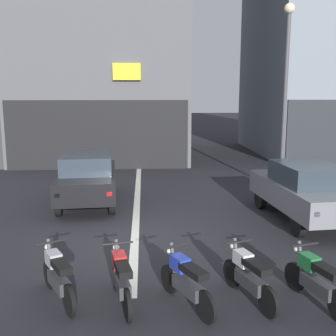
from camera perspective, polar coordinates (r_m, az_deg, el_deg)
The scene contains 10 objects.
ground_plane at distance 10.40m, azimuth -4.59°, elevation -9.69°, with size 120.00×120.00×0.00m, color #232328.
lane_centre_line at distance 16.17m, azimuth -4.16°, elevation -2.31°, with size 0.20×18.00×0.01m, color silver.
car_black_crossing_near at distance 13.50m, azimuth -11.05°, elevation -1.22°, with size 2.06×4.22×1.64m.
car_grey_parked_kerbside at distance 12.18m, azimuth 18.42°, elevation -2.86°, with size 2.11×4.24×1.64m.
street_lamp at distance 15.33m, azimuth 15.97°, elevation 11.67°, with size 0.36×0.36×6.54m.
motorcycle_silver_row_leftmost at distance 7.61m, azimuth -14.99°, elevation -14.16°, with size 0.85×1.50×0.98m.
motorcycle_red_row_left_mid at distance 7.34m, azimuth -6.48°, elevation -14.81°, with size 0.56×1.65×0.98m.
motorcycle_blue_row_centre at distance 7.20m, azimuth 2.50°, elevation -15.29°, with size 0.81×1.53×0.98m.
motorcycle_white_row_right_mid at distance 7.50m, azimuth 11.06°, elevation -14.37°, with size 0.67×1.61×0.98m.
motorcycle_green_row_rightmost at distance 7.66m, azimuth 19.72°, elevation -14.28°, with size 0.63×1.62×0.98m.
Camera 1 is at (0.25, -9.76, 3.59)m, focal length 44.16 mm.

